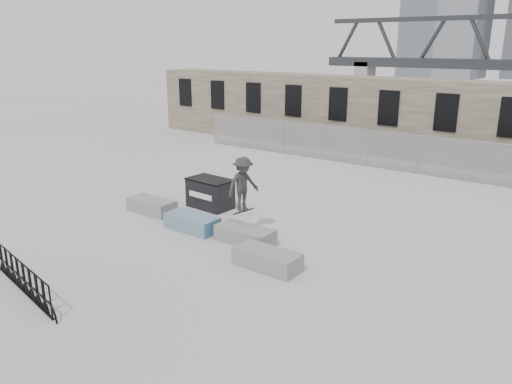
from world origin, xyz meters
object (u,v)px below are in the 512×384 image
dumpster (210,193)px  planter_center_right (245,235)px  planter_center_left (192,222)px  bike_rack (21,277)px  planter_offset (267,259)px  skateboarder (243,184)px  planter_far_left (152,205)px

dumpster → planter_center_right: bearing=-28.6°
planter_center_left → bike_rack: size_ratio=0.45×
planter_offset → dumpster: (-5.18, 3.28, 0.31)m
planter_offset → bike_rack: (-4.41, -5.13, 0.14)m
planter_center_left → bike_rack: (-0.42, -6.10, 0.14)m
bike_rack → skateboarder: skateboarder is taller
skateboarder → bike_rack: bearing=177.0°
planter_center_right → planter_offset: size_ratio=1.00×
planter_center_right → skateboarder: size_ratio=0.96×
planter_center_right → planter_offset: 2.07m
planter_center_left → dumpster: 2.62m
bike_rack → planter_center_left: bearing=86.0°
planter_center_left → bike_rack: 6.11m
dumpster → bike_rack: dumpster is taller
planter_offset → dumpster: 6.14m
planter_far_left → planter_center_left: 2.65m
planter_center_left → planter_center_right: same height
planter_far_left → planter_center_right: bearing=-3.3°
planter_far_left → dumpster: size_ratio=1.06×
bike_rack → skateboarder: (2.22, 6.77, 1.41)m
dumpster → skateboarder: bearing=-25.6°
planter_center_right → planter_offset: (1.72, -1.14, 0.00)m
planter_far_left → dumpster: (1.42, 1.86, 0.31)m
planter_center_left → planter_center_right: size_ratio=1.00×
planter_center_right → dumpster: 4.08m
planter_offset → dumpster: bearing=147.6°
planter_offset → bike_rack: size_ratio=0.45×
planter_offset → skateboarder: size_ratio=0.96×
planter_center_right → planter_center_left: bearing=-175.6°
planter_center_right → planter_offset: bearing=-33.6°
dumpster → planter_offset: bearing=-29.2°
planter_center_left → planter_offset: 4.10m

